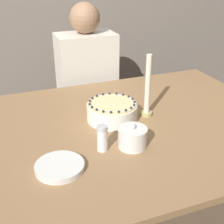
{
  "coord_description": "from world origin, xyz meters",
  "views": [
    {
      "loc": [
        -0.54,
        -1.23,
        1.5
      ],
      "look_at": [
        -0.03,
        0.08,
        0.81
      ],
      "focal_mm": 50.0,
      "sensor_mm": 36.0,
      "label": 1
    }
  ],
  "objects_px": {
    "person_man_blue_shirt": "(88,101)",
    "sugar_bowl": "(132,137)",
    "cake": "(112,111)",
    "candle": "(147,91)",
    "sugar_shaker": "(102,138)"
  },
  "relations": [
    {
      "from": "sugar_bowl",
      "to": "person_man_blue_shirt",
      "type": "xyz_separation_m",
      "value": [
        0.09,
        0.99,
        -0.27
      ]
    },
    {
      "from": "person_man_blue_shirt",
      "to": "cake",
      "type": "bearing_deg",
      "value": 83.28
    },
    {
      "from": "sugar_shaker",
      "to": "person_man_blue_shirt",
      "type": "relative_size",
      "value": 0.09
    },
    {
      "from": "person_man_blue_shirt",
      "to": "sugar_bowl",
      "type": "bearing_deg",
      "value": 84.54
    },
    {
      "from": "person_man_blue_shirt",
      "to": "sugar_shaker",
      "type": "bearing_deg",
      "value": 76.96
    },
    {
      "from": "cake",
      "to": "candle",
      "type": "distance_m",
      "value": 0.21
    },
    {
      "from": "candle",
      "to": "person_man_blue_shirt",
      "type": "distance_m",
      "value": 0.83
    },
    {
      "from": "sugar_bowl",
      "to": "candle",
      "type": "distance_m",
      "value": 0.33
    },
    {
      "from": "candle",
      "to": "person_man_blue_shirt",
      "type": "xyz_separation_m",
      "value": [
        -0.1,
        0.74,
        -0.35
      ]
    },
    {
      "from": "cake",
      "to": "candle",
      "type": "xyz_separation_m",
      "value": [
        0.18,
        -0.02,
        0.09
      ]
    },
    {
      "from": "sugar_bowl",
      "to": "person_man_blue_shirt",
      "type": "height_order",
      "value": "person_man_blue_shirt"
    },
    {
      "from": "cake",
      "to": "person_man_blue_shirt",
      "type": "height_order",
      "value": "person_man_blue_shirt"
    },
    {
      "from": "sugar_shaker",
      "to": "candle",
      "type": "relative_size",
      "value": 0.36
    },
    {
      "from": "sugar_shaker",
      "to": "person_man_blue_shirt",
      "type": "xyz_separation_m",
      "value": [
        0.22,
        0.97,
        -0.28
      ]
    },
    {
      "from": "cake",
      "to": "person_man_blue_shirt",
      "type": "xyz_separation_m",
      "value": [
        0.08,
        0.72,
        -0.26
      ]
    }
  ]
}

